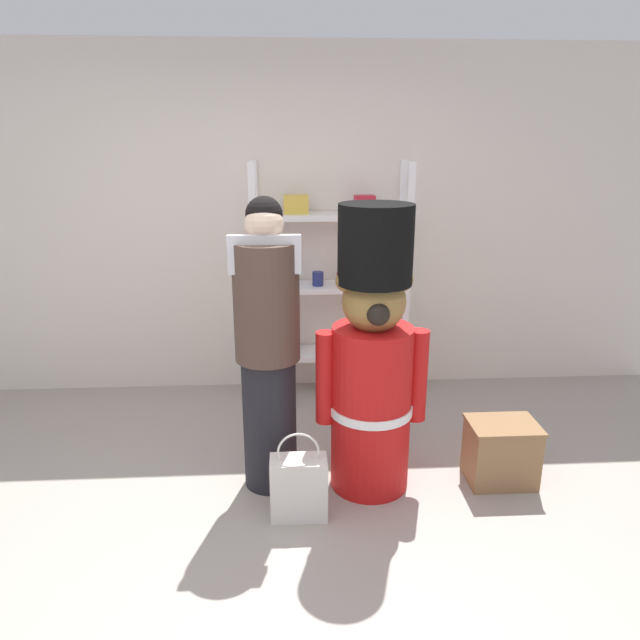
# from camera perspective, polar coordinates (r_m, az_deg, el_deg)

# --- Properties ---
(ground_plane) EXTENTS (6.40, 6.40, 0.00)m
(ground_plane) POSITION_cam_1_polar(r_m,az_deg,el_deg) (3.02, -6.66, -22.69)
(ground_plane) COLOR #9E9389
(back_wall) EXTENTS (6.40, 0.12, 2.60)m
(back_wall) POSITION_cam_1_polar(r_m,az_deg,el_deg) (4.55, -5.77, 9.27)
(back_wall) COLOR silver
(back_wall) RESTS_ON ground_plane
(merchandise_shelf) EXTENTS (1.16, 0.35, 1.78)m
(merchandise_shelf) POSITION_cam_1_polar(r_m,az_deg,el_deg) (4.42, 0.94, 3.92)
(merchandise_shelf) COLOR white
(merchandise_shelf) RESTS_ON ground_plane
(teddy_bear_guard) EXTENTS (0.62, 0.47, 1.62)m
(teddy_bear_guard) POSITION_cam_1_polar(r_m,az_deg,el_deg) (3.22, 5.12, -4.09)
(teddy_bear_guard) COLOR red
(teddy_bear_guard) RESTS_ON ground_plane
(person_shopper) EXTENTS (0.37, 0.36, 1.66)m
(person_shopper) POSITION_cam_1_polar(r_m,az_deg,el_deg) (3.20, -5.14, -2.55)
(person_shopper) COLOR black
(person_shopper) RESTS_ON ground_plane
(shopping_bag) EXTENTS (0.30, 0.16, 0.49)m
(shopping_bag) POSITION_cam_1_polar(r_m,az_deg,el_deg) (3.20, -2.09, -15.95)
(shopping_bag) COLOR silver
(shopping_bag) RESTS_ON ground_plane
(display_crate) EXTENTS (0.39, 0.30, 0.37)m
(display_crate) POSITION_cam_1_polar(r_m,az_deg,el_deg) (3.64, 17.26, -12.21)
(display_crate) COLOR olive
(display_crate) RESTS_ON ground_plane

